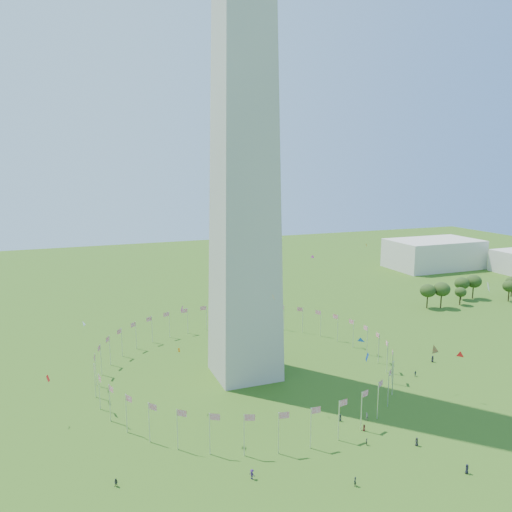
# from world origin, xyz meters

# --- Properties ---
(ground) EXTENTS (600.00, 600.00, 0.00)m
(ground) POSITION_xyz_m (0.00, 0.00, 0.00)
(ground) COLOR #2B4F12
(ground) RESTS_ON ground
(washington_monument) EXTENTS (16.80, 16.80, 169.00)m
(washington_monument) POSITION_xyz_m (0.00, 50.00, 84.50)
(washington_monument) COLOR #B3AE9F
(washington_monument) RESTS_ON ground
(flag_ring) EXTENTS (80.24, 80.24, 9.00)m
(flag_ring) POSITION_xyz_m (-0.00, 50.00, 4.50)
(flag_ring) COLOR silver
(flag_ring) RESTS_ON ground
(gov_building_east_a) EXTENTS (50.00, 30.00, 16.00)m
(gov_building_east_a) POSITION_xyz_m (150.00, 150.00, 8.00)
(gov_building_east_a) COLOR beige
(gov_building_east_a) RESTS_ON ground
(crowd) EXTENTS (106.65, 72.92, 1.99)m
(crowd) POSITION_xyz_m (0.26, -0.83, 0.91)
(crowd) COLOR #292929
(crowd) RESTS_ON ground
(kites_aloft) EXTENTS (116.89, 71.39, 27.93)m
(kites_aloft) POSITION_xyz_m (21.93, 21.53, 17.54)
(kites_aloft) COLOR blue
(kites_aloft) RESTS_ON ground
(tree_line_east) EXTENTS (53.18, 15.43, 10.54)m
(tree_line_east) POSITION_xyz_m (112.89, 85.48, 4.85)
(tree_line_east) COLOR #304D19
(tree_line_east) RESTS_ON ground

